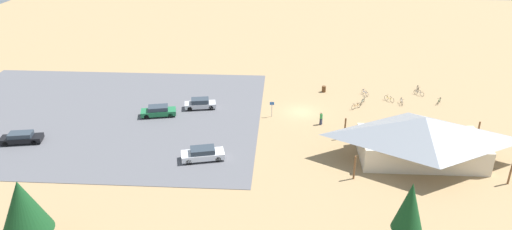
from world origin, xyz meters
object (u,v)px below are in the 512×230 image
object	(u,v)px
bicycle_blue_edge_north	(365,93)
visitor_near_lot	(321,118)
bicycle_black_yard_left	(418,89)
bicycle_teal_trailside	(363,101)
pine_far_east	(410,207)
car_white_aisle_side	(203,154)
trash_bin	(324,89)
bicycle_silver_edge_south	(419,93)
car_silver_near_entry	(200,104)
bicycle_white_yard_right	(402,102)
car_green_far_end	(158,111)
car_black_by_curb	(21,138)
bicycle_yellow_back_row	(389,99)
pine_center	(23,207)
bicycle_green_near_sign	(439,101)
bike_pavilion	(423,136)
lot_sign	(272,107)
bicycle_orange_yard_center	(356,106)

from	to	relation	value
bicycle_blue_edge_north	visitor_near_lot	size ratio (longest dim) A/B	0.91
bicycle_black_yard_left	bicycle_teal_trailside	world-z (taller)	bicycle_teal_trailside
pine_far_east	car_white_aisle_side	xyz separation A→B (m)	(18.80, -13.56, -3.56)
trash_bin	bicycle_silver_edge_south	xyz separation A→B (m)	(-13.81, 0.45, -0.09)
car_silver_near_entry	bicycle_blue_edge_north	bearing A→B (deg)	-164.79
bicycle_white_yard_right	bicycle_silver_edge_south	distance (m)	4.77
pine_far_east	car_green_far_end	bearing A→B (deg)	-42.77
bicycle_blue_edge_north	bicycle_white_yard_right	size ratio (longest dim) A/B	0.87
visitor_near_lot	bicycle_blue_edge_north	bearing A→B (deg)	-124.49
car_black_by_curb	trash_bin	bearing A→B (deg)	-153.35
pine_far_east	bicycle_yellow_back_row	distance (m)	32.13
pine_center	bicycle_green_near_sign	size ratio (longest dim) A/B	4.25
bicycle_silver_edge_south	car_white_aisle_side	bearing A→B (deg)	35.73
bike_pavilion	bicycle_blue_edge_north	bearing A→B (deg)	-80.11
bicycle_blue_edge_north	car_white_aisle_side	distance (m)	28.80
trash_bin	bicycle_black_yard_left	xyz separation A→B (m)	(-14.07, -1.21, -0.09)
bicycle_black_yard_left	car_black_by_curb	bearing A→B (deg)	21.13
bicycle_blue_edge_north	car_white_aisle_side	world-z (taller)	car_white_aisle_side
bicycle_blue_edge_north	bicycle_silver_edge_south	distance (m)	7.87
trash_bin	bicycle_blue_edge_north	world-z (taller)	trash_bin
lot_sign	visitor_near_lot	bearing A→B (deg)	162.81
bicycle_white_yard_right	visitor_near_lot	bearing A→B (deg)	31.80
lot_sign	car_white_aisle_side	xyz separation A→B (m)	(7.23, 11.72, -0.66)
bicycle_yellow_back_row	trash_bin	bearing A→B (deg)	-18.43
bicycle_green_near_sign	car_black_by_curb	distance (m)	54.70
bicycle_teal_trailside	bicycle_blue_edge_north	bearing A→B (deg)	-103.85
bicycle_blue_edge_north	visitor_near_lot	distance (m)	12.52
bike_pavilion	car_green_far_end	world-z (taller)	bike_pavilion
bicycle_teal_trailside	bicycle_silver_edge_south	distance (m)	9.40
car_silver_near_entry	car_green_far_end	xyz separation A→B (m)	(5.09, 2.76, -0.01)
bicycle_silver_edge_south	car_black_by_curb	distance (m)	53.56
lot_sign	trash_bin	bearing A→B (deg)	-128.96
bicycle_white_yard_right	bicycle_black_yard_left	bearing A→B (deg)	-124.31
trash_bin	bicycle_orange_yard_center	bearing A→B (deg)	124.07
pine_center	bicycle_teal_trailside	xyz separation A→B (m)	(-31.39, -32.25, -3.92)
pine_center	bicycle_silver_edge_south	xyz separation A→B (m)	(-40.04, -35.91, -3.93)
pine_far_east	car_black_by_curb	bearing A→B (deg)	-21.57
pine_center	bicycle_silver_edge_south	world-z (taller)	pine_center
visitor_near_lot	bicycle_green_near_sign	bearing A→B (deg)	-155.29
car_green_far_end	bicycle_white_yard_right	bearing A→B (deg)	-169.64
trash_bin	bicycle_white_yard_right	world-z (taller)	bicycle_white_yard_right
pine_far_east	bicycle_blue_edge_north	xyz separation A→B (m)	(-1.84, -33.63, -3.96)
bicycle_yellow_back_row	car_silver_near_entry	world-z (taller)	car_silver_near_entry
bicycle_yellow_back_row	visitor_near_lot	world-z (taller)	visitor_near_lot
bicycle_orange_yard_center	car_green_far_end	bearing A→B (deg)	8.74
bicycle_blue_edge_north	visitor_near_lot	world-z (taller)	visitor_near_lot
trash_bin	car_black_by_curb	distance (m)	41.02
car_white_aisle_side	car_black_by_curb	size ratio (longest dim) A/B	1.02
visitor_near_lot	bicycle_teal_trailside	bearing A→B (deg)	-131.63
bike_pavilion	car_silver_near_entry	xyz separation A→B (m)	(26.50, -12.15, -2.15)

